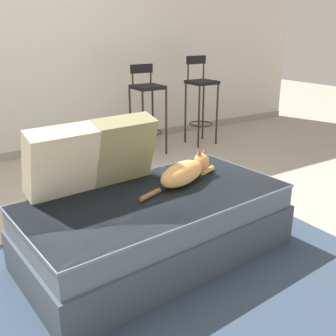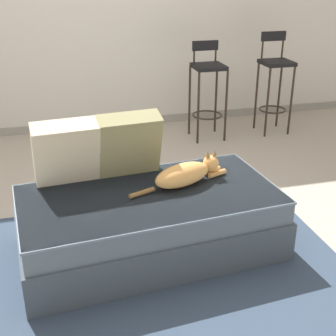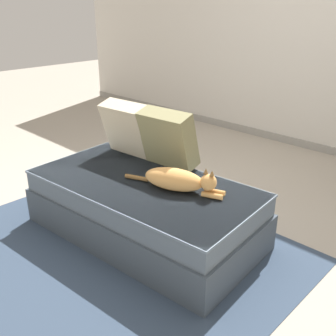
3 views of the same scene
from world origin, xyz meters
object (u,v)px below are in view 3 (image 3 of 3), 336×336
at_px(couch, 144,208).
at_px(throw_pillow_middle, 168,139).
at_px(cat, 178,180).
at_px(throw_pillow_corner, 128,128).

bearing_deg(couch, throw_pillow_middle, 101.91).
height_order(throw_pillow_middle, cat, throw_pillow_middle).
xyz_separation_m(throw_pillow_middle, cat, (0.34, -0.25, -0.15)).
relative_size(couch, throw_pillow_middle, 3.87).
bearing_deg(couch, throw_pillow_corner, 148.97).
bearing_deg(throw_pillow_middle, throw_pillow_corner, -175.29).
relative_size(couch, cat, 2.41).
height_order(couch, throw_pillow_middle, throw_pillow_middle).
distance_m(couch, throw_pillow_middle, 0.55).
bearing_deg(throw_pillow_middle, couch, -78.09).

